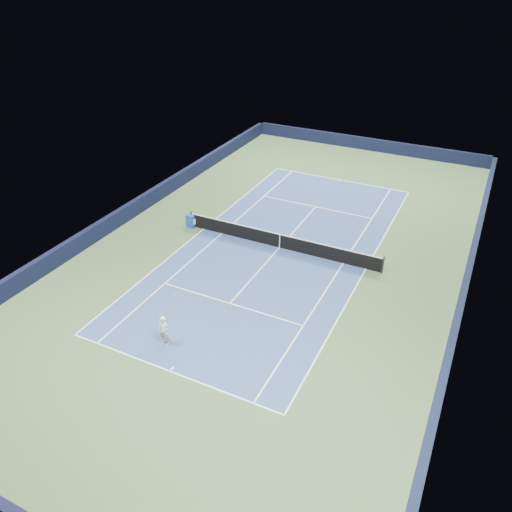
% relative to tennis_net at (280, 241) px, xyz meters
% --- Properties ---
extents(ground, '(40.00, 40.00, 0.00)m').
position_rel_tennis_net_xyz_m(ground, '(0.00, 0.00, -0.50)').
color(ground, '#38562E').
rests_on(ground, ground).
extents(wall_far, '(22.00, 0.35, 1.10)m').
position_rel_tennis_net_xyz_m(wall_far, '(0.00, 19.82, 0.05)').
color(wall_far, black).
rests_on(wall_far, ground).
extents(wall_right, '(0.35, 40.00, 1.10)m').
position_rel_tennis_net_xyz_m(wall_right, '(10.82, 0.00, 0.05)').
color(wall_right, black).
rests_on(wall_right, ground).
extents(wall_left, '(0.35, 40.00, 1.10)m').
position_rel_tennis_net_xyz_m(wall_left, '(-10.82, 0.00, 0.05)').
color(wall_left, black).
rests_on(wall_left, ground).
extents(court_surface, '(10.97, 23.77, 0.01)m').
position_rel_tennis_net_xyz_m(court_surface, '(0.00, 0.00, -0.50)').
color(court_surface, navy).
rests_on(court_surface, ground).
extents(baseline_far, '(10.97, 0.08, 0.00)m').
position_rel_tennis_net_xyz_m(baseline_far, '(0.00, 11.88, -0.50)').
color(baseline_far, white).
rests_on(baseline_far, ground).
extents(baseline_near, '(10.97, 0.08, 0.00)m').
position_rel_tennis_net_xyz_m(baseline_near, '(0.00, -11.88, -0.50)').
color(baseline_near, white).
rests_on(baseline_near, ground).
extents(sideline_doubles_right, '(0.08, 23.77, 0.00)m').
position_rel_tennis_net_xyz_m(sideline_doubles_right, '(5.49, 0.00, -0.50)').
color(sideline_doubles_right, white).
rests_on(sideline_doubles_right, ground).
extents(sideline_doubles_left, '(0.08, 23.77, 0.00)m').
position_rel_tennis_net_xyz_m(sideline_doubles_left, '(-5.49, 0.00, -0.50)').
color(sideline_doubles_left, white).
rests_on(sideline_doubles_left, ground).
extents(sideline_singles_right, '(0.08, 23.77, 0.00)m').
position_rel_tennis_net_xyz_m(sideline_singles_right, '(4.12, 0.00, -0.50)').
color(sideline_singles_right, white).
rests_on(sideline_singles_right, ground).
extents(sideline_singles_left, '(0.08, 23.77, 0.00)m').
position_rel_tennis_net_xyz_m(sideline_singles_left, '(-4.12, 0.00, -0.50)').
color(sideline_singles_left, white).
rests_on(sideline_singles_left, ground).
extents(service_line_far, '(8.23, 0.08, 0.00)m').
position_rel_tennis_net_xyz_m(service_line_far, '(0.00, 6.40, -0.50)').
color(service_line_far, white).
rests_on(service_line_far, ground).
extents(service_line_near, '(8.23, 0.08, 0.00)m').
position_rel_tennis_net_xyz_m(service_line_near, '(0.00, -6.40, -0.50)').
color(service_line_near, white).
rests_on(service_line_near, ground).
extents(center_service_line, '(0.08, 12.80, 0.00)m').
position_rel_tennis_net_xyz_m(center_service_line, '(0.00, 0.00, -0.50)').
color(center_service_line, white).
rests_on(center_service_line, ground).
extents(center_mark_far, '(0.08, 0.30, 0.00)m').
position_rel_tennis_net_xyz_m(center_mark_far, '(0.00, 11.73, -0.50)').
color(center_mark_far, white).
rests_on(center_mark_far, ground).
extents(center_mark_near, '(0.08, 0.30, 0.00)m').
position_rel_tennis_net_xyz_m(center_mark_near, '(0.00, -11.73, -0.50)').
color(center_mark_near, white).
rests_on(center_mark_near, ground).
extents(tennis_net, '(12.90, 0.10, 1.07)m').
position_rel_tennis_net_xyz_m(tennis_net, '(0.00, 0.00, 0.00)').
color(tennis_net, black).
rests_on(tennis_net, ground).
extents(sponsor_cube, '(0.61, 0.51, 0.88)m').
position_rel_tennis_net_xyz_m(sponsor_cube, '(-6.40, -0.06, -0.07)').
color(sponsor_cube, '#1B3FA5').
rests_on(sponsor_cube, ground).
extents(tennis_player, '(0.75, 1.25, 2.21)m').
position_rel_tennis_net_xyz_m(tennis_player, '(-1.21, -10.47, 0.27)').
color(tennis_player, silver).
rests_on(tennis_player, ground).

